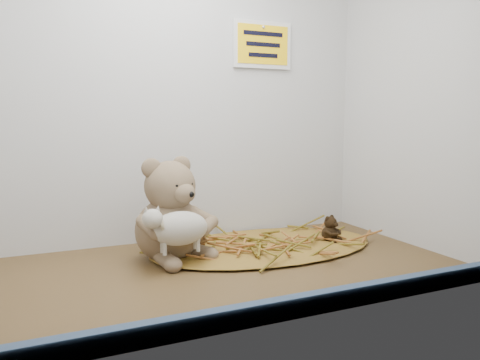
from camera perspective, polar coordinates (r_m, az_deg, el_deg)
name	(u,v)px	position (r cm, az deg, el deg)	size (l,w,h in cm)	color
alcove_shell	(184,69)	(109.54, -6.82, 13.33)	(120.40, 60.20, 90.40)	#433017
front_rail	(256,313)	(80.30, 2.02, -15.93)	(119.28, 2.20, 3.60)	#364B68
straw_bed	(265,246)	(124.36, 3.06, -8.00)	(61.45, 35.68, 1.19)	olive
main_teddy	(169,208)	(113.57, -8.65, -3.45)	(19.97, 21.07, 24.76)	#92755A
toy_lamb	(180,228)	(105.84, -7.33, -5.88)	(16.73, 10.21, 10.81)	beige
mini_teddy_tan	(196,234)	(119.78, -5.39, -6.63)	(5.55, 5.86, 6.88)	brown
mini_teddy_brown	(330,227)	(129.40, 10.90, -5.65)	(5.60, 5.92, 6.95)	black
wall_sign	(262,45)	(140.83, 2.74, 16.14)	(16.00, 1.20, 11.00)	yellow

